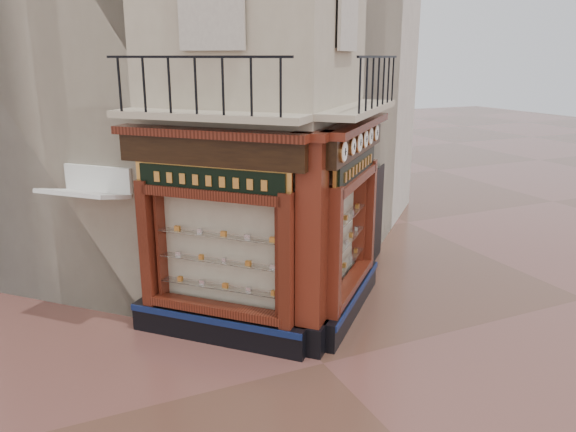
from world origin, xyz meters
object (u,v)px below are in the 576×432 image
clock_b (352,146)px  signboard_right (356,167)px  signboard_left (210,180)px  clock_a (343,152)px  clock_e (370,136)px  corner_pilaster (312,249)px  clock_c (359,143)px  clock_d (365,139)px  awning (96,324)px  clock_f (376,133)px

clock_b → signboard_right: 0.96m
clock_b → signboard_left: size_ratio=0.15×
clock_a → clock_e: (1.44, 1.44, -0.00)m
clock_b → corner_pilaster: bearing=155.9°
clock_b → clock_e: 1.43m
clock_c → clock_d: size_ratio=1.07×
clock_d → awning: clock_d is taller
awning → clock_d: bearing=-152.9°
clock_d → signboard_right: clock_d is taller
clock_a → clock_e: size_ratio=1.01×
clock_a → clock_c: 1.10m
clock_f → signboard_left: 3.95m
corner_pilaster → signboard_left: size_ratio=1.84×
clock_b → clock_f: 1.98m
clock_c → signboard_right: (0.14, 0.29, -0.52)m
clock_f → signboard_left: (-3.84, -0.76, -0.52)m
clock_b → clock_f: (1.40, 1.40, 0.00)m
signboard_left → awning: bearing=4.0°
clock_f → signboard_right: (-0.92, -0.76, -0.52)m
corner_pilaster → clock_b: 1.97m
clock_a → clock_b: bearing=-0.0°
signboard_left → signboard_right: signboard_left is taller
clock_a → clock_d: size_ratio=1.06×
signboard_left → signboard_right: 2.92m
clock_d → clock_e: clock_e is taller
clock_d → clock_e: 0.44m
clock_a → awning: (-3.98, 2.78, -3.62)m
clock_c → awning: clock_c is taller
signboard_right → clock_b: bearing=-172.1°
signboard_right → signboard_left: bearing=135.0°
clock_a → clock_e: 2.04m
corner_pilaster → clock_e: corner_pilaster is taller
corner_pilaster → clock_c: bearing=-16.5°
signboard_right → awning: bearing=115.7°
clock_c → awning: (-4.76, 2.00, -3.62)m
awning → signboard_left: 4.05m
corner_pilaster → clock_d: corner_pilaster is taller
corner_pilaster → clock_f: corner_pilaster is taller
signboard_left → signboard_right: size_ratio=1.02×
signboard_left → signboard_right: (2.92, 0.00, 0.00)m
corner_pilaster → clock_a: size_ratio=10.58×
corner_pilaster → signboard_left: (-1.46, 1.01, 1.15)m
clock_b → signboard_left: (-2.44, 0.64, -0.52)m
corner_pilaster → clock_e: 2.95m
corner_pilaster → clock_c: (1.32, 0.72, 1.67)m
clock_f → clock_e: bearing=180.0°
corner_pilaster → signboard_left: 2.12m
clock_e → clock_b: bearing=-180.0°
clock_a → clock_c: size_ratio=0.99×
corner_pilaster → clock_b: (0.98, 0.37, 1.67)m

